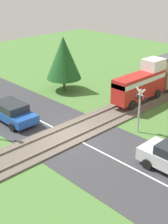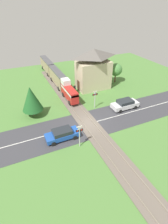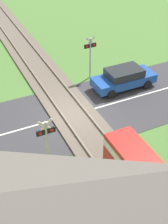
% 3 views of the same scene
% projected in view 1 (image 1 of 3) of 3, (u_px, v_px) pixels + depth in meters
% --- Properties ---
extents(ground_plane, '(60.00, 60.00, 0.00)m').
position_uv_depth(ground_plane, '(68.00, 135.00, 20.45)').
color(ground_plane, '#4C7A38').
extents(road_surface, '(48.00, 6.40, 0.02)m').
position_uv_depth(road_surface, '(68.00, 135.00, 20.45)').
color(road_surface, '#38383D').
rests_on(road_surface, ground_plane).
extents(track_bed, '(2.80, 48.00, 0.24)m').
position_uv_depth(track_bed, '(68.00, 134.00, 20.43)').
color(track_bed, '#665B51').
rests_on(track_bed, ground_plane).
extents(car_near_crossing, '(4.35, 1.89, 1.41)m').
position_uv_depth(car_near_crossing, '(11.00, 111.00, 22.10)').
color(car_near_crossing, '#1E4CA8').
rests_on(car_near_crossing, ground_plane).
extents(crossing_signal_east_approach, '(0.90, 0.18, 3.14)m').
position_uv_depth(crossing_signal_east_approach, '(140.00, 104.00, 20.05)').
color(crossing_signal_east_approach, '#B7B7B7').
rests_on(crossing_signal_east_approach, ground_plane).
extents(tree_roadside_hedge, '(3.09, 3.09, 4.83)m').
position_uv_depth(tree_roadside_hedge, '(63.00, 58.00, 27.13)').
color(tree_roadside_hedge, brown).
rests_on(tree_roadside_hedge, ground_plane).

